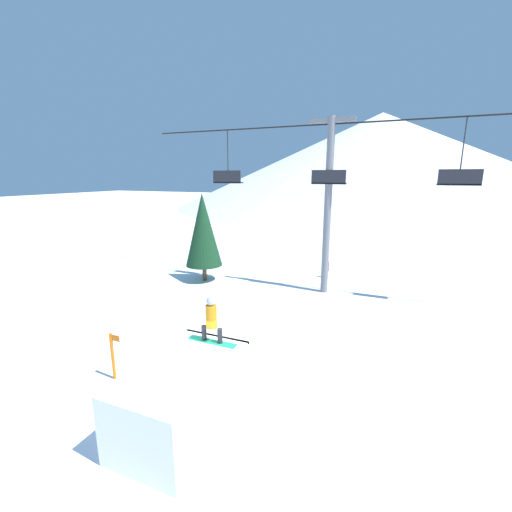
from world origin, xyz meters
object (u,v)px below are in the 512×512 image
(snow_ramp, at_px, (183,396))
(pine_tree_near, at_px, (203,230))
(distant_skier, at_px, (327,268))
(snowboarder, at_px, (211,320))
(trail_marker, at_px, (113,355))

(snow_ramp, height_order, pine_tree_near, pine_tree_near)
(distant_skier, bearing_deg, snowboarder, -92.53)
(snowboarder, bearing_deg, snow_ramp, -93.54)
(trail_marker, bearing_deg, snowboarder, 7.25)
(snow_ramp, distance_m, trail_marker, 3.49)
(pine_tree_near, xyz_separation_m, trail_marker, (2.96, -10.47, -2.38))
(pine_tree_near, bearing_deg, snowboarder, -57.45)
(snowboarder, relative_size, distant_skier, 1.22)
(pine_tree_near, height_order, distant_skier, pine_tree_near)
(snowboarder, distance_m, distant_skier, 13.79)
(snowboarder, bearing_deg, trail_marker, -172.75)
(pine_tree_near, bearing_deg, distant_skier, 27.29)
(distant_skier, bearing_deg, pine_tree_near, -152.71)
(pine_tree_near, bearing_deg, trail_marker, -74.22)
(trail_marker, bearing_deg, snow_ramp, -15.73)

